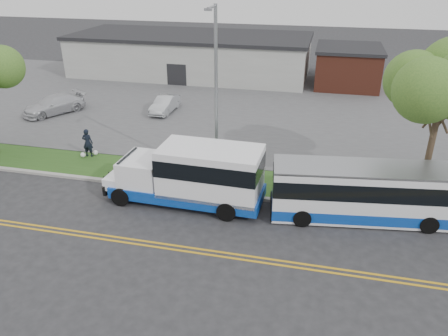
% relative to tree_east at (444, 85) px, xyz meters
% --- Properties ---
extents(ground, '(140.00, 140.00, 0.00)m').
position_rel_tree_east_xyz_m(ground, '(-14.00, -3.00, -6.20)').
color(ground, '#28282B').
rests_on(ground, ground).
extents(lane_line_north, '(70.00, 0.12, 0.01)m').
position_rel_tree_east_xyz_m(lane_line_north, '(-14.00, -6.85, -6.20)').
color(lane_line_north, gold).
rests_on(lane_line_north, ground).
extents(lane_line_south, '(70.00, 0.12, 0.01)m').
position_rel_tree_east_xyz_m(lane_line_south, '(-14.00, -7.15, -6.20)').
color(lane_line_south, gold).
rests_on(lane_line_south, ground).
extents(curb, '(80.00, 0.30, 0.15)m').
position_rel_tree_east_xyz_m(curb, '(-14.00, -1.90, -6.13)').
color(curb, '#9E9B93').
rests_on(curb, ground).
extents(verge, '(80.00, 3.30, 0.10)m').
position_rel_tree_east_xyz_m(verge, '(-14.00, -0.10, -6.15)').
color(verge, '#294D19').
rests_on(verge, ground).
extents(parking_lot, '(80.00, 25.00, 0.10)m').
position_rel_tree_east_xyz_m(parking_lot, '(-14.00, 14.00, -6.15)').
color(parking_lot, '#4C4C4F').
rests_on(parking_lot, ground).
extents(commercial_building, '(25.40, 10.40, 4.35)m').
position_rel_tree_east_xyz_m(commercial_building, '(-20.00, 24.00, -4.02)').
color(commercial_building, '#9E9E99').
rests_on(commercial_building, ground).
extents(brick_wing, '(6.30, 7.30, 3.90)m').
position_rel_tree_east_xyz_m(brick_wing, '(-3.50, 23.00, -4.24)').
color(brick_wing, brown).
rests_on(brick_wing, ground).
extents(tree_east, '(5.20, 5.20, 8.33)m').
position_rel_tree_east_xyz_m(tree_east, '(0.00, 0.00, 0.00)').
color(tree_east, '#3D3121').
rests_on(tree_east, verge).
extents(streetlight_near, '(0.35, 1.53, 9.50)m').
position_rel_tree_east_xyz_m(streetlight_near, '(-11.00, -0.27, -0.97)').
color(streetlight_near, gray).
rests_on(streetlight_near, verge).
extents(shuttle_bus, '(8.34, 2.98, 3.16)m').
position_rel_tree_east_xyz_m(shuttle_bus, '(-11.41, -2.96, -4.52)').
color(shuttle_bus, '#0E3D9F').
rests_on(shuttle_bus, ground).
extents(transit_bus, '(10.14, 3.60, 2.76)m').
position_rel_tree_east_xyz_m(transit_bus, '(-2.57, -2.40, -4.81)').
color(transit_bus, white).
rests_on(transit_bus, ground).
extents(pedestrian, '(0.71, 0.51, 1.84)m').
position_rel_tree_east_xyz_m(pedestrian, '(-19.77, 1.00, -5.19)').
color(pedestrian, black).
rests_on(pedestrian, verge).
extents(parked_car_a, '(1.48, 3.99, 1.30)m').
position_rel_tree_east_xyz_m(parked_car_a, '(-18.16, 10.66, -5.45)').
color(parked_car_a, '#B7BABE').
rests_on(parked_car_a, parking_lot).
extents(parked_car_b, '(4.31, 5.37, 1.46)m').
position_rel_tree_east_xyz_m(parked_car_b, '(-26.84, 8.21, -5.38)').
color(parked_car_b, silver).
rests_on(parked_car_b, parking_lot).
extents(grocery_bag_left, '(0.32, 0.32, 0.32)m').
position_rel_tree_east_xyz_m(grocery_bag_left, '(-20.07, 0.75, -5.94)').
color(grocery_bag_left, white).
rests_on(grocery_bag_left, verge).
extents(grocery_bag_right, '(0.32, 0.32, 0.32)m').
position_rel_tree_east_xyz_m(grocery_bag_right, '(-19.47, 1.25, -5.94)').
color(grocery_bag_right, white).
rests_on(grocery_bag_right, verge).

